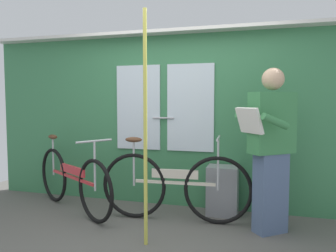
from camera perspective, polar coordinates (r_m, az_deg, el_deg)
The scene contains 7 objects.
ground_plane at distance 3.40m, azimuth -3.45°, elevation -19.64°, with size 6.36×4.07×0.04m, color #56544F.
train_door_wall at distance 4.29m, azimuth 1.92°, elevation 1.75°, with size 5.36×0.28×2.23m.
bicycle_near_door at distance 3.82m, azimuth 1.06°, elevation -10.22°, with size 1.72×0.44×0.97m.
bicycle_leaning_behind at distance 4.33m, azimuth -16.09°, elevation -8.87°, with size 1.57×0.98×0.93m.
passenger_reading_newspaper at distance 3.55m, azimuth 17.17°, elevation -3.42°, with size 0.63×0.60×1.69m.
trash_bin_by_wall at distance 4.11m, azimuth 9.32°, elevation -10.81°, with size 0.36×0.28×0.58m, color gray.
handrail_pole at distance 3.09m, azimuth -3.90°, elevation -0.55°, with size 0.04×0.04×2.19m, color #C6C14C.
Camera 1 is at (1.05, -2.92, 1.36)m, focal length 35.64 mm.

